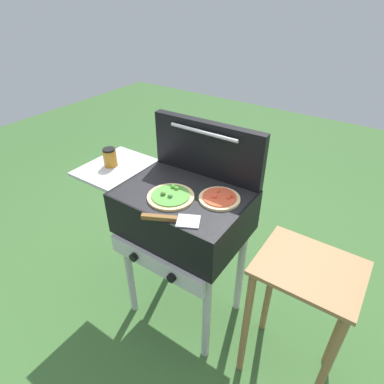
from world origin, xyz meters
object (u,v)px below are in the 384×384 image
Objects in this scene: sauce_jar at (110,157)px; grill at (181,215)px; prep_table at (301,300)px; pizza_veggie at (171,196)px; spatula at (171,219)px; pizza_pepperoni at (220,198)px.

grill is at bearing 0.38° from sauce_jar.
pizza_veggie is at bearing -173.79° from prep_table.
prep_table is at bearing 0.38° from sauce_jar.
spatula is (0.11, -0.14, -0.00)m from pizza_veggie.
prep_table is at bearing 20.43° from spatula.
grill reaches higher than prep_table.
sauce_jar is (-0.49, -0.00, 0.20)m from grill.
grill is at bearing -179.63° from prep_table.
grill is 0.17m from pizza_veggie.
pizza_veggie is 0.24m from pizza_pepperoni.
pizza_veggie is 0.89× the size of spatula.
spatula is at bearing -110.03° from pizza_pepperoni.
prep_table is at bearing 0.37° from grill.
pizza_pepperoni is 0.78× the size of spatula.
grill is at bearing 81.67° from pizza_veggie.
pizza_pepperoni is 1.91× the size of sauce_jar.
pizza_pepperoni is at bearing 30.42° from pizza_veggie.
pizza_veggie reaches higher than prep_table.
grill is 0.53m from sauce_jar.
pizza_veggie is at bearing -98.33° from grill.
sauce_jar reaches higher than pizza_pepperoni.
spatula is at bearing -19.32° from sauce_jar.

